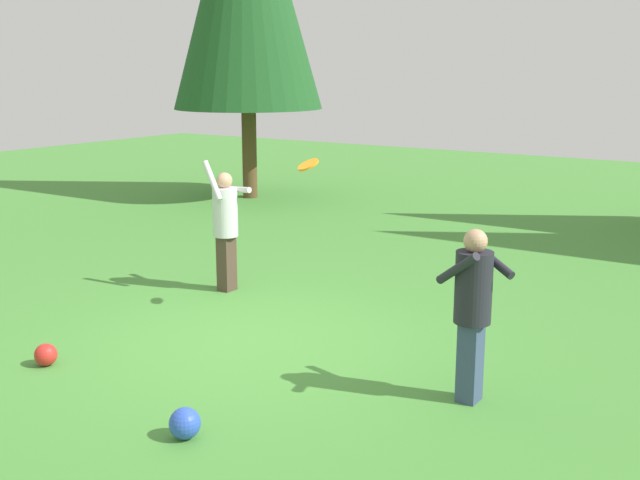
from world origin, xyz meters
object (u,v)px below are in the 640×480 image
at_px(person_catcher, 473,301).
at_px(ball_blue, 185,423).
at_px(ball_red, 46,355).
at_px(frisbee, 308,165).
at_px(person_thrower, 225,221).

distance_m(person_catcher, ball_blue, 2.76).
height_order(person_catcher, ball_red, person_catcher).
height_order(frisbee, ball_blue, frisbee).
distance_m(person_catcher, ball_red, 4.41).
xyz_separation_m(person_thrower, frisbee, (1.61, -0.35, 0.92)).
height_order(person_thrower, ball_red, person_thrower).
bearing_deg(ball_red, frisbee, 64.24).
xyz_separation_m(ball_blue, ball_red, (-2.33, 0.40, -0.02)).
relative_size(person_thrower, person_catcher, 1.11).
distance_m(frisbee, ball_blue, 3.81).
bearing_deg(frisbee, ball_red, -115.76).
xyz_separation_m(person_thrower, person_catcher, (4.26, -1.57, -0.02)).
relative_size(person_thrower, frisbee, 5.03).
relative_size(person_thrower, ball_blue, 6.76).
bearing_deg(ball_red, person_thrower, 94.35).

